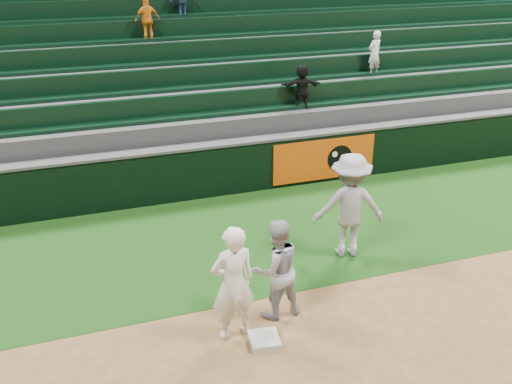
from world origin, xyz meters
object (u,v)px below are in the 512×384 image
Objects in this scene: first_base at (264,340)px; baserunner at (276,269)px; base_coach at (349,206)px; first_baseman at (233,284)px.

baserunner is (0.40, 0.61, 0.78)m from first_base.
first_base is 3.17m from base_coach.
first_base is 0.22× the size of base_coach.
baserunner is at bearing 56.82° from first_base.
baserunner is (0.78, 0.30, -0.09)m from first_baseman.
base_coach is at bearing -155.64° from first_baseman.
base_coach reaches higher than first_base.
base_coach reaches higher than baserunner.
base_coach is at bearing 39.88° from first_base.
base_coach is (1.92, 1.33, 0.18)m from baserunner.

